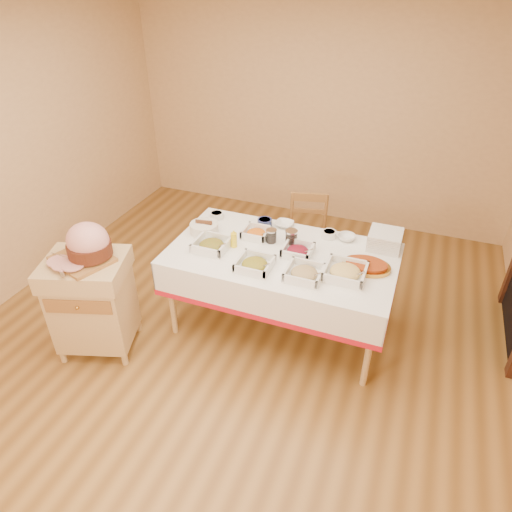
{
  "coord_description": "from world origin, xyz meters",
  "views": [
    {
      "loc": [
        1.23,
        -2.67,
        2.74
      ],
      "look_at": [
        0.11,
        0.2,
        0.75
      ],
      "focal_mm": 32.0,
      "sensor_mm": 36.0,
      "label": 1
    }
  ],
  "objects_px": {
    "dining_table": "(281,269)",
    "preserve_jar_right": "(291,238)",
    "ham_on_board": "(87,245)",
    "butcher_cart": "(92,300)",
    "bread_basket": "(204,228)",
    "dining_chair": "(307,237)",
    "plate_stack": "(385,240)",
    "brass_platter": "(366,266)",
    "preserve_jar_left": "(271,236)",
    "mustard_bottle": "(234,239)"
  },
  "relations": [
    {
      "from": "bread_basket",
      "to": "ham_on_board",
      "type": "bearing_deg",
      "value": -122.96
    },
    {
      "from": "ham_on_board",
      "to": "preserve_jar_right",
      "type": "xyz_separation_m",
      "value": [
        1.29,
        0.91,
        -0.17
      ]
    },
    {
      "from": "dining_table",
      "to": "preserve_jar_left",
      "type": "bearing_deg",
      "value": 136.65
    },
    {
      "from": "butcher_cart",
      "to": "bread_basket",
      "type": "bearing_deg",
      "value": 55.99
    },
    {
      "from": "plate_stack",
      "to": "brass_platter",
      "type": "bearing_deg",
      "value": -103.16
    },
    {
      "from": "dining_chair",
      "to": "mustard_bottle",
      "type": "relative_size",
      "value": 5.48
    },
    {
      "from": "preserve_jar_right",
      "to": "brass_platter",
      "type": "relative_size",
      "value": 0.35
    },
    {
      "from": "dining_chair",
      "to": "plate_stack",
      "type": "height_order",
      "value": "plate_stack"
    },
    {
      "from": "dining_table",
      "to": "preserve_jar_right",
      "type": "height_order",
      "value": "preserve_jar_right"
    },
    {
      "from": "preserve_jar_left",
      "to": "brass_platter",
      "type": "height_order",
      "value": "preserve_jar_left"
    },
    {
      "from": "preserve_jar_left",
      "to": "plate_stack",
      "type": "xyz_separation_m",
      "value": [
        0.89,
        0.26,
        0.02
      ]
    },
    {
      "from": "bread_basket",
      "to": "plate_stack",
      "type": "distance_m",
      "value": 1.52
    },
    {
      "from": "ham_on_board",
      "to": "preserve_jar_right",
      "type": "bearing_deg",
      "value": 35.02
    },
    {
      "from": "preserve_jar_left",
      "to": "dining_table",
      "type": "bearing_deg",
      "value": -43.35
    },
    {
      "from": "dining_table",
      "to": "ham_on_board",
      "type": "height_order",
      "value": "ham_on_board"
    },
    {
      "from": "brass_platter",
      "to": "dining_chair",
      "type": "bearing_deg",
      "value": 130.22
    },
    {
      "from": "bread_basket",
      "to": "brass_platter",
      "type": "bearing_deg",
      "value": -1.61
    },
    {
      "from": "dining_table",
      "to": "butcher_cart",
      "type": "distance_m",
      "value": 1.53
    },
    {
      "from": "dining_chair",
      "to": "preserve_jar_left",
      "type": "distance_m",
      "value": 0.8
    },
    {
      "from": "preserve_jar_right",
      "to": "brass_platter",
      "type": "height_order",
      "value": "preserve_jar_right"
    },
    {
      "from": "butcher_cart",
      "to": "preserve_jar_left",
      "type": "relative_size",
      "value": 7.4
    },
    {
      "from": "dining_chair",
      "to": "brass_platter",
      "type": "relative_size",
      "value": 2.32
    },
    {
      "from": "brass_platter",
      "to": "ham_on_board",
      "type": "bearing_deg",
      "value": -157.98
    },
    {
      "from": "preserve_jar_right",
      "to": "plate_stack",
      "type": "distance_m",
      "value": 0.76
    },
    {
      "from": "plate_stack",
      "to": "preserve_jar_left",
      "type": "bearing_deg",
      "value": -164.02
    },
    {
      "from": "dining_table",
      "to": "mustard_bottle",
      "type": "xyz_separation_m",
      "value": [
        -0.4,
        -0.05,
        0.23
      ]
    },
    {
      "from": "mustard_bottle",
      "to": "preserve_jar_right",
      "type": "bearing_deg",
      "value": 25.58
    },
    {
      "from": "dining_chair",
      "to": "plate_stack",
      "type": "bearing_deg",
      "value": -30.25
    },
    {
      "from": "dining_table",
      "to": "bread_basket",
      "type": "xyz_separation_m",
      "value": [
        -0.73,
        0.07,
        0.21
      ]
    },
    {
      "from": "dining_chair",
      "to": "dining_table",
      "type": "bearing_deg",
      "value": -89.41
    },
    {
      "from": "butcher_cart",
      "to": "mustard_bottle",
      "type": "xyz_separation_m",
      "value": [
        0.91,
        0.74,
        0.34
      ]
    },
    {
      "from": "mustard_bottle",
      "to": "dining_chair",
      "type": "bearing_deg",
      "value": 66.17
    },
    {
      "from": "bread_basket",
      "to": "plate_stack",
      "type": "xyz_separation_m",
      "value": [
        1.48,
        0.32,
        0.03
      ]
    },
    {
      "from": "dining_chair",
      "to": "brass_platter",
      "type": "xyz_separation_m",
      "value": [
        0.68,
        -0.8,
        0.34
      ]
    },
    {
      "from": "dining_table",
      "to": "brass_platter",
      "type": "relative_size",
      "value": 4.91
    },
    {
      "from": "ham_on_board",
      "to": "preserve_jar_right",
      "type": "height_order",
      "value": "ham_on_board"
    },
    {
      "from": "dining_table",
      "to": "bread_basket",
      "type": "distance_m",
      "value": 0.76
    },
    {
      "from": "dining_chair",
      "to": "bread_basket",
      "type": "relative_size",
      "value": 3.53
    },
    {
      "from": "dining_table",
      "to": "mustard_bottle",
      "type": "distance_m",
      "value": 0.46
    },
    {
      "from": "butcher_cart",
      "to": "brass_platter",
      "type": "xyz_separation_m",
      "value": [
        1.98,
        0.82,
        0.3
      ]
    },
    {
      "from": "dining_table",
      "to": "brass_platter",
      "type": "distance_m",
      "value": 0.7
    },
    {
      "from": "dining_table",
      "to": "ham_on_board",
      "type": "xyz_separation_m",
      "value": [
        -1.26,
        -0.75,
        0.39
      ]
    },
    {
      "from": "preserve_jar_left",
      "to": "mustard_bottle",
      "type": "height_order",
      "value": "mustard_bottle"
    },
    {
      "from": "preserve_jar_left",
      "to": "preserve_jar_right",
      "type": "height_order",
      "value": "preserve_jar_right"
    },
    {
      "from": "mustard_bottle",
      "to": "brass_platter",
      "type": "xyz_separation_m",
      "value": [
        1.07,
        0.08,
        -0.05
      ]
    },
    {
      "from": "dining_chair",
      "to": "brass_platter",
      "type": "height_order",
      "value": "dining_chair"
    },
    {
      "from": "butcher_cart",
      "to": "ham_on_board",
      "type": "bearing_deg",
      "value": 38.05
    },
    {
      "from": "mustard_bottle",
      "to": "bread_basket",
      "type": "bearing_deg",
      "value": 160.12
    },
    {
      "from": "bread_basket",
      "to": "plate_stack",
      "type": "relative_size",
      "value": 0.94
    },
    {
      "from": "ham_on_board",
      "to": "preserve_jar_right",
      "type": "distance_m",
      "value": 1.59
    }
  ]
}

